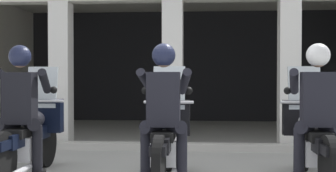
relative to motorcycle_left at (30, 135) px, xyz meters
name	(u,v)px	position (x,y,z in m)	size (l,w,h in m)	color
ground_plane	(180,144)	(1.69, 2.81, -0.50)	(80.00, 80.00, 0.00)	#999993
station_building	(181,43)	(1.56, 5.27, 1.48)	(9.05, 5.33, 3.12)	black
kerb_strip	(171,147)	(1.56, 2.12, -0.44)	(8.55, 0.24, 0.12)	#B7B5AD
motorcycle_left	(30,135)	(0.00, 0.00, 0.00)	(0.62, 2.04, 1.35)	black
police_officer_left	(21,101)	(0.00, -0.28, 0.44)	(0.63, 0.61, 1.58)	black
motorcycle_center	(166,138)	(1.69, -0.15, 0.00)	(0.62, 2.04, 1.35)	black
police_officer_center	(164,102)	(1.69, -0.44, 0.44)	(0.63, 0.61, 1.58)	black
motorcycle_right	(312,138)	(3.38, -0.03, 0.00)	(0.62, 2.04, 1.35)	black
police_officer_right	(318,102)	(3.38, -0.31, 0.44)	(0.63, 0.61, 1.58)	black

